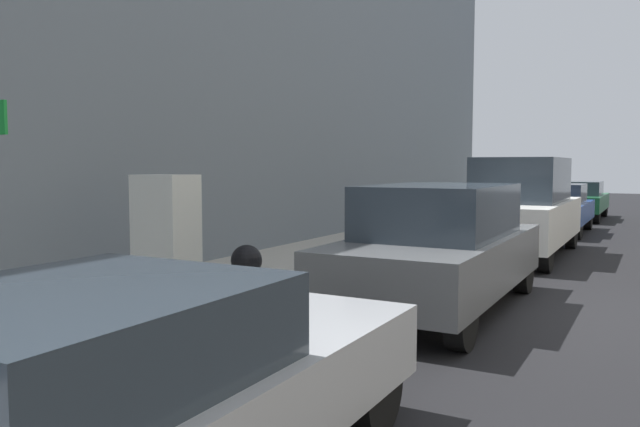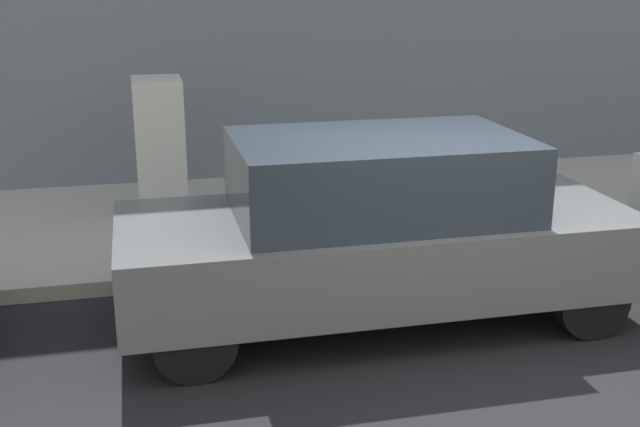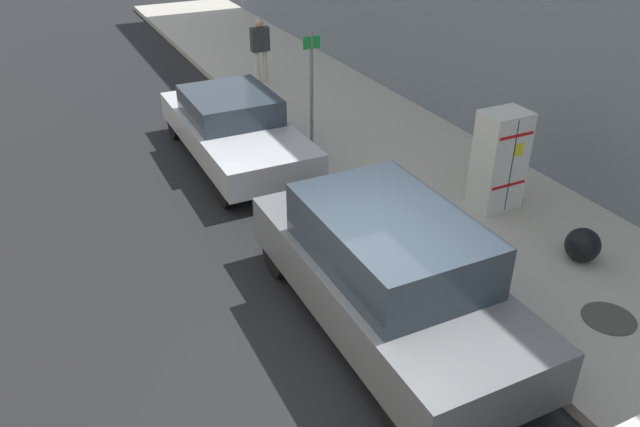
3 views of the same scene
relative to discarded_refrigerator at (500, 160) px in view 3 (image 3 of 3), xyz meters
The scene contains 9 objects.
ground_plane 4.87m from the discarded_refrigerator, 28.98° to the left, with size 80.00×80.00×0.00m, color black.
sidewalk_slab 2.51m from the discarded_refrigerator, 82.99° to the left, with size 3.88×44.00×0.16m, color #B2ADA0.
discarded_refrigerator is the anchor object (origin of this frame).
manhole_cover 3.34m from the discarded_refrigerator, 77.96° to the left, with size 0.70×0.70×0.02m, color #47443F.
street_sign_post 4.14m from the discarded_refrigerator, 64.67° to the right, with size 0.36×0.07×2.38m.
trash_bag 2.04m from the discarded_refrigerator, 91.26° to the left, with size 0.52×0.52×0.52m, color black.
pedestrian_walking_far 8.31m from the discarded_refrigerator, 82.28° to the right, with size 0.48×0.22×1.67m.
parked_sedan_silver 5.29m from the discarded_refrigerator, 51.12° to the right, with size 1.89×4.65×1.38m.
parked_suv_gray 3.77m from the discarded_refrigerator, 28.54° to the left, with size 1.88×4.67×1.74m.
Camera 3 is at (2.79, 4.97, 5.48)m, focal length 35.00 mm.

